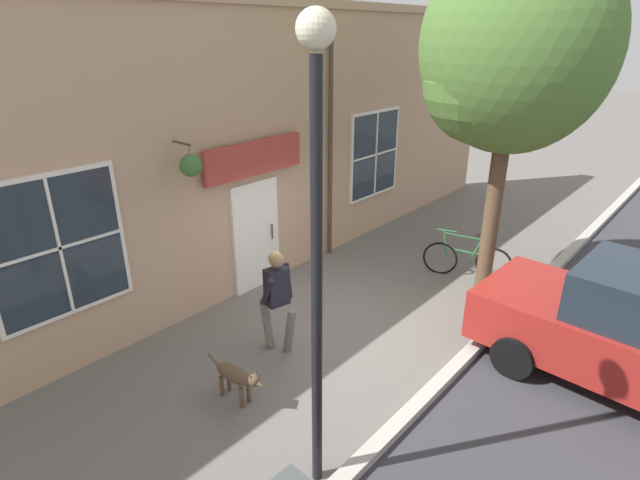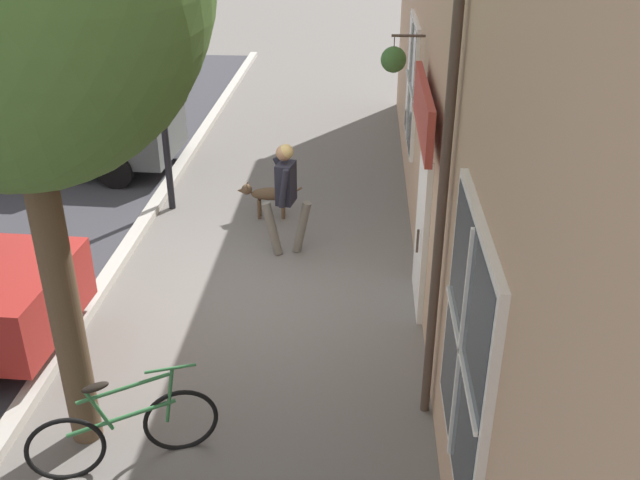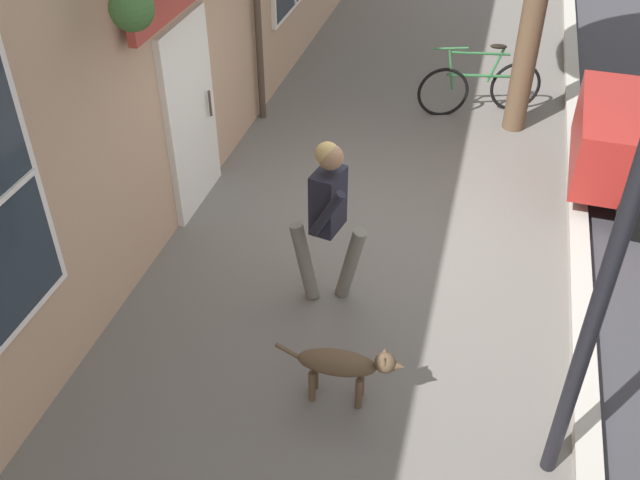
# 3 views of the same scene
# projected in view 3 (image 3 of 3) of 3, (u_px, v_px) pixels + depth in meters

# --- Properties ---
(ground_plane) EXTENTS (90.00, 90.00, 0.00)m
(ground_plane) POSITION_uv_depth(u_px,v_px,m) (387.00, 226.00, 7.76)
(ground_plane) COLOR #66605B
(pedestrian_walking) EXTENTS (0.74, 0.61, 1.67)m
(pedestrian_walking) POSITION_uv_depth(u_px,v_px,m) (328.00, 210.00, 6.26)
(pedestrian_walking) COLOR #6B665B
(pedestrian_walking) RESTS_ON ground_plane
(dog_on_leash) EXTENTS (1.04, 0.26, 0.60)m
(dog_on_leash) POSITION_uv_depth(u_px,v_px,m) (344.00, 365.00, 5.61)
(dog_on_leash) COLOR brown
(dog_on_leash) RESTS_ON ground_plane
(leaning_bicycle) EXTENTS (1.62, 0.71, 0.99)m
(leaning_bicycle) POSITION_uv_depth(u_px,v_px,m) (480.00, 86.00, 9.71)
(leaning_bicycle) COLOR black
(leaning_bicycle) RESTS_ON ground_plane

